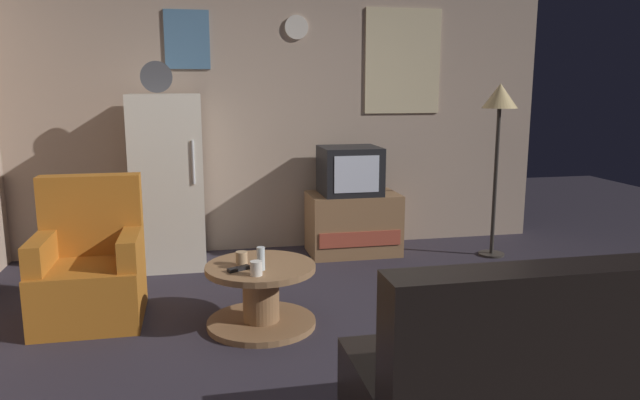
% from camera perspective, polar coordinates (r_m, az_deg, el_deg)
% --- Properties ---
extents(ground_plane, '(12.00, 12.00, 0.00)m').
position_cam_1_polar(ground_plane, '(3.72, 2.10, -14.05)').
color(ground_plane, '#2D2833').
extents(wall_with_art, '(5.20, 0.12, 2.78)m').
position_cam_1_polar(wall_with_art, '(5.79, -3.59, 9.14)').
color(wall_with_art, tan).
rests_on(wall_with_art, ground_plane).
extents(fridge, '(0.60, 0.62, 1.77)m').
position_cam_1_polar(fridge, '(5.36, -14.30, 1.78)').
color(fridge, silver).
rests_on(fridge, ground_plane).
extents(tv_stand, '(0.84, 0.53, 0.58)m').
position_cam_1_polar(tv_stand, '(5.66, 3.17, -2.26)').
color(tv_stand, '#8E6642').
rests_on(tv_stand, ground_plane).
extents(crt_tv, '(0.54, 0.51, 0.44)m').
position_cam_1_polar(crt_tv, '(5.55, 2.86, 2.83)').
color(crt_tv, black).
rests_on(crt_tv, tv_stand).
extents(standing_lamp, '(0.32, 0.32, 1.59)m').
position_cam_1_polar(standing_lamp, '(5.66, 16.74, 8.27)').
color(standing_lamp, '#332D28').
rests_on(standing_lamp, ground_plane).
extents(coffee_table, '(0.72, 0.72, 0.42)m').
position_cam_1_polar(coffee_table, '(4.00, -5.65, -9.05)').
color(coffee_table, '#8E6642').
rests_on(coffee_table, ground_plane).
extents(wine_glass, '(0.05, 0.05, 0.15)m').
position_cam_1_polar(wine_glass, '(3.80, -5.67, -5.59)').
color(wine_glass, silver).
rests_on(wine_glass, coffee_table).
extents(mug_ceramic_white, '(0.08, 0.08, 0.09)m').
position_cam_1_polar(mug_ceramic_white, '(3.71, -6.11, -6.50)').
color(mug_ceramic_white, silver).
rests_on(mug_ceramic_white, coffee_table).
extents(mug_ceramic_tan, '(0.08, 0.08, 0.09)m').
position_cam_1_polar(mug_ceramic_tan, '(3.92, -7.49, -5.55)').
color(mug_ceramic_tan, tan).
rests_on(mug_ceramic_tan, coffee_table).
extents(remote_control, '(0.15, 0.11, 0.02)m').
position_cam_1_polar(remote_control, '(3.83, -7.76, -6.51)').
color(remote_control, black).
rests_on(remote_control, coffee_table).
extents(armchair, '(0.68, 0.68, 0.96)m').
position_cam_1_polar(armchair, '(4.37, -21.08, -6.24)').
color(armchair, '#B2661E').
rests_on(armchair, ground_plane).
extents(couch, '(1.70, 0.80, 0.92)m').
position_cam_1_polar(couch, '(2.85, 21.68, -16.08)').
color(couch, black).
rests_on(couch, ground_plane).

